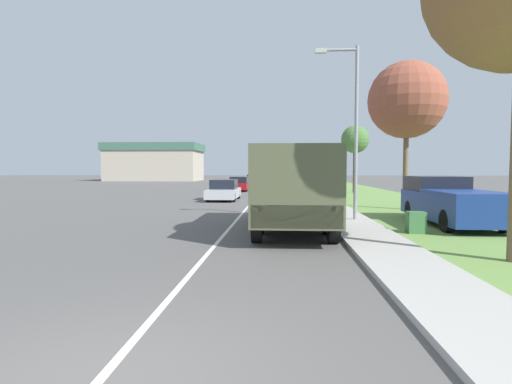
{
  "coord_description": "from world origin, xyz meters",
  "views": [
    {
      "loc": [
        1.79,
        -3.54,
        2.1
      ],
      "look_at": [
        0.89,
        11.41,
        1.24
      ],
      "focal_mm": 28.0,
      "sensor_mm": 36.0,
      "label": 1
    }
  ],
  "objects_px": {
    "car_second_ahead": "(239,184)",
    "pickup_truck": "(450,201)",
    "military_truck": "(293,184)",
    "car_nearest_ahead": "(224,191)",
    "car_third_ahead": "(254,181)",
    "lamp_post": "(351,116)"
  },
  "relations": [
    {
      "from": "car_nearest_ahead",
      "to": "car_second_ahead",
      "type": "xyz_separation_m",
      "value": [
        -0.16,
        11.58,
        -0.01
      ]
    },
    {
      "from": "car_nearest_ahead",
      "to": "car_second_ahead",
      "type": "height_order",
      "value": "car_nearest_ahead"
    },
    {
      "from": "pickup_truck",
      "to": "lamp_post",
      "type": "xyz_separation_m",
      "value": [
        -3.66,
        0.45,
        3.27
      ]
    },
    {
      "from": "car_nearest_ahead",
      "to": "pickup_truck",
      "type": "distance_m",
      "value": 15.3
    },
    {
      "from": "military_truck",
      "to": "car_second_ahead",
      "type": "height_order",
      "value": "military_truck"
    },
    {
      "from": "car_nearest_ahead",
      "to": "military_truck",
      "type": "bearing_deg",
      "value": -72.33
    },
    {
      "from": "car_second_ahead",
      "to": "pickup_truck",
      "type": "xyz_separation_m",
      "value": [
        10.37,
        -22.97,
        0.26
      ]
    },
    {
      "from": "military_truck",
      "to": "car_nearest_ahead",
      "type": "distance_m",
      "value": 13.97
    },
    {
      "from": "military_truck",
      "to": "lamp_post",
      "type": "xyz_separation_m",
      "value": [
        2.32,
        2.34,
        2.56
      ]
    },
    {
      "from": "pickup_truck",
      "to": "car_nearest_ahead",
      "type": "bearing_deg",
      "value": 131.87
    },
    {
      "from": "car_second_ahead",
      "to": "lamp_post",
      "type": "relative_size",
      "value": 0.7
    },
    {
      "from": "car_third_ahead",
      "to": "car_nearest_ahead",
      "type": "bearing_deg",
      "value": -91.41
    },
    {
      "from": "military_truck",
      "to": "car_nearest_ahead",
      "type": "height_order",
      "value": "military_truck"
    },
    {
      "from": "car_third_ahead",
      "to": "military_truck",
      "type": "bearing_deg",
      "value": -84.25
    },
    {
      "from": "pickup_truck",
      "to": "lamp_post",
      "type": "distance_m",
      "value": 4.92
    },
    {
      "from": "car_nearest_ahead",
      "to": "car_third_ahead",
      "type": "bearing_deg",
      "value": 88.59
    },
    {
      "from": "car_second_ahead",
      "to": "car_third_ahead",
      "type": "xyz_separation_m",
      "value": [
        0.73,
        11.51,
        0.02
      ]
    },
    {
      "from": "car_nearest_ahead",
      "to": "pickup_truck",
      "type": "height_order",
      "value": "pickup_truck"
    },
    {
      "from": "lamp_post",
      "to": "car_nearest_ahead",
      "type": "bearing_deg",
      "value": 120.91
    },
    {
      "from": "car_second_ahead",
      "to": "car_third_ahead",
      "type": "distance_m",
      "value": 11.53
    },
    {
      "from": "military_truck",
      "to": "lamp_post",
      "type": "bearing_deg",
      "value": 45.18
    },
    {
      "from": "car_third_ahead",
      "to": "lamp_post",
      "type": "height_order",
      "value": "lamp_post"
    }
  ]
}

